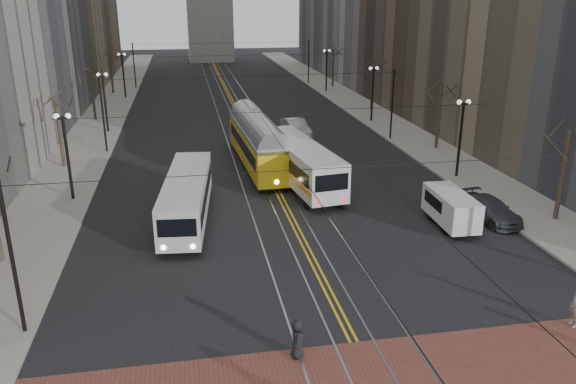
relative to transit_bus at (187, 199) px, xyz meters
name	(u,v)px	position (x,y,z in m)	size (l,w,h in m)	color
ground	(347,328)	(6.21, -13.05, -1.39)	(260.00, 260.00, 0.00)	black
sidewalk_left	(103,118)	(-8.79, 31.95, -1.32)	(5.00, 140.00, 0.15)	gray
sidewalk_right	(363,109)	(21.21, 31.95, -1.32)	(5.00, 140.00, 0.15)	gray
streetcar_rails	(238,114)	(6.21, 31.95, -1.39)	(4.80, 130.00, 0.02)	gray
centre_lines	(238,114)	(6.21, 31.95, -1.38)	(0.42, 130.00, 0.01)	gold
lamp_posts	(256,119)	(6.21, 15.70, 1.41)	(27.60, 57.20, 5.60)	black
street_trees	(247,105)	(6.21, 22.20, 1.41)	(31.68, 53.28, 5.60)	#382D23
trolley_wires	(248,96)	(6.21, 21.79, 2.38)	(25.96, 120.00, 6.60)	black
transit_bus	(187,199)	(0.00, 0.00, 0.00)	(2.32, 11.13, 2.78)	silver
streetcar	(258,146)	(5.71, 10.63, 0.24)	(2.57, 13.85, 3.26)	yellow
rear_bus	(300,165)	(8.01, 5.35, 0.15)	(2.56, 11.78, 3.07)	silver
cargo_van	(451,210)	(15.21, -3.65, -0.37)	(1.77, 4.61, 2.04)	white
sedan_grey	(309,148)	(10.21, 12.45, -0.58)	(1.91, 4.76, 1.62)	#47484F
sedan_silver	(296,128)	(10.56, 19.75, -0.54)	(1.80, 5.17, 1.70)	#A5A8AC
sedan_parked	(490,209)	(18.01, -3.22, -0.71)	(1.91, 4.71, 1.37)	#46494F
pedestrian_a	(297,339)	(3.82, -14.55, -0.61)	(0.76, 0.49, 1.55)	black
pedestrian_b	(575,308)	(15.44, -14.55, -0.57)	(0.59, 0.39, 1.61)	gray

